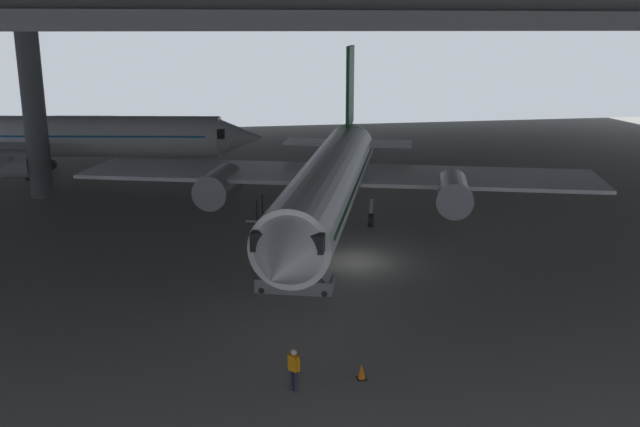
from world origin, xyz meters
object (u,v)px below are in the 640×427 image
Objects in this scene: airplane_main at (330,181)px; crew_worker_near_nose at (294,368)px; boarding_stairs at (294,276)px; airplane_distant at (60,137)px; traffic_cone_orange at (362,372)px; crew_worker_by_stairs at (264,258)px.

crew_worker_near_nose is at bearing -105.08° from airplane_main.
boarding_stairs is at bearing -111.73° from airplane_main.
traffic_cone_orange is (16.68, -40.43, -3.05)m from airplane_distant.
crew_worker_by_stairs is 32.28m from airplane_distant.
airplane_main reaches higher than airplane_distant.
airplane_distant is 43.84m from traffic_cone_orange.
airplane_main reaches higher than crew_worker_by_stairs.
airplane_main is at bearing 82.18° from traffic_cone_orange.
airplane_main is 1.00× the size of airplane_distant.
boarding_stairs is at bearing -61.25° from crew_worker_by_stairs.
airplane_main is at bearing 74.92° from crew_worker_near_nose.
airplane_distant is at bearing 131.23° from airplane_main.
boarding_stairs is 34.83m from airplane_distant.
airplane_main reaches higher than traffic_cone_orange.
boarding_stairs is 0.13× the size of airplane_distant.
boarding_stairs is 9.93m from crew_worker_near_nose.
crew_worker_by_stairs is at bearing 88.81° from crew_worker_near_nose.
airplane_main is 8.76m from crew_worker_by_stairs.
crew_worker_near_nose is 2.66× the size of traffic_cone_orange.
boarding_stairs is 7.63× the size of traffic_cone_orange.
airplane_main is 10.15m from boarding_stairs.
crew_worker_by_stairs is 2.80× the size of traffic_cone_orange.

